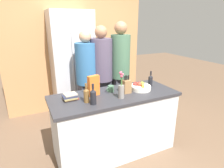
{
  "coord_description": "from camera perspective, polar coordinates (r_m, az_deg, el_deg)",
  "views": [
    {
      "loc": [
        -1.05,
        -2.11,
        1.82
      ],
      "look_at": [
        0.0,
        0.09,
        1.01
      ],
      "focal_mm": 30.0,
      "sensor_mm": 36.0,
      "label": 1
    }
  ],
  "objects": [
    {
      "name": "person_in_blue",
      "position": [
        3.25,
        -3.18,
        3.63
      ],
      "size": [
        0.38,
        0.38,
        1.77
      ],
      "rotation": [
        0.0,
        0.0,
        -0.04
      ],
      "color": "#383842",
      "rests_on": "ground_plane"
    },
    {
      "name": "cereal_box",
      "position": [
        2.46,
        -5.63,
        -0.51
      ],
      "size": [
        0.17,
        0.1,
        0.27
      ],
      "color": "orange",
      "rests_on": "kitchen_island"
    },
    {
      "name": "flower_vase",
      "position": [
        2.37,
        2.86,
        -1.39
      ],
      "size": [
        0.08,
        0.08,
        0.35
      ],
      "color": "gray",
      "rests_on": "kitchen_island"
    },
    {
      "name": "bottle_oil",
      "position": [
        2.27,
        -7.83,
        -3.3
      ],
      "size": [
        0.07,
        0.07,
        0.24
      ],
      "color": "brown",
      "rests_on": "kitchen_island"
    },
    {
      "name": "back_wall_wood",
      "position": [
        4.09,
        -10.69,
        10.82
      ],
      "size": [
        2.93,
        0.12,
        2.6
      ],
      "color": "#AD7A4C",
      "rests_on": "ground_plane"
    },
    {
      "name": "bottle_wine",
      "position": [
        2.21,
        -5.75,
        -3.74
      ],
      "size": [
        0.07,
        0.07,
        0.25
      ],
      "color": "black",
      "rests_on": "kitchen_island"
    },
    {
      "name": "book_stack",
      "position": [
        2.41,
        -12.64,
        -3.81
      ],
      "size": [
        0.19,
        0.15,
        0.08
      ],
      "color": "maroon",
      "rests_on": "kitchen_island"
    },
    {
      "name": "ground_plane",
      "position": [
        2.97,
        0.77,
        -19.26
      ],
      "size": [
        14.0,
        14.0,
        0.0
      ],
      "primitive_type": "plane",
      "color": "brown"
    },
    {
      "name": "refrigerator",
      "position": [
        3.74,
        -11.93,
        5.56
      ],
      "size": [
        0.77,
        0.62,
        2.02
      ],
      "color": "#B7B7BC",
      "rests_on": "ground_plane"
    },
    {
      "name": "coffee_mug",
      "position": [
        2.61,
        -0.4,
        -1.45
      ],
      "size": [
        0.12,
        0.09,
        0.09
      ],
      "color": "#42664C",
      "rests_on": "kitchen_island"
    },
    {
      "name": "person_in_red_tee",
      "position": [
        3.29,
        2.52,
        4.73
      ],
      "size": [
        0.33,
        0.33,
        1.83
      ],
      "rotation": [
        0.0,
        0.0,
        0.07
      ],
      "color": "#383842",
      "rests_on": "ground_plane"
    },
    {
      "name": "person_at_sink",
      "position": [
        3.2,
        -7.69,
        2.56
      ],
      "size": [
        0.35,
        0.35,
        1.7
      ],
      "rotation": [
        0.0,
        0.0,
        0.11
      ],
      "color": "#383842",
      "rests_on": "ground_plane"
    },
    {
      "name": "knife_block",
      "position": [
        2.56,
        4.49,
        -0.68
      ],
      "size": [
        0.11,
        0.09,
        0.25
      ],
      "color": "olive",
      "rests_on": "kitchen_island"
    },
    {
      "name": "fruit_bowl",
      "position": [
        2.72,
        8.57,
        -0.82
      ],
      "size": [
        0.29,
        0.29,
        0.11
      ],
      "color": "silver",
      "rests_on": "kitchen_island"
    },
    {
      "name": "kitchen_island",
      "position": [
        2.73,
        0.82,
        -11.82
      ],
      "size": [
        1.73,
        0.7,
        0.89
      ],
      "color": "silver",
      "rests_on": "ground_plane"
    },
    {
      "name": "bottle_vinegar",
      "position": [
        2.89,
        11.63,
        1.16
      ],
      "size": [
        0.07,
        0.07,
        0.23
      ],
      "color": "black",
      "rests_on": "kitchen_island"
    }
  ]
}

